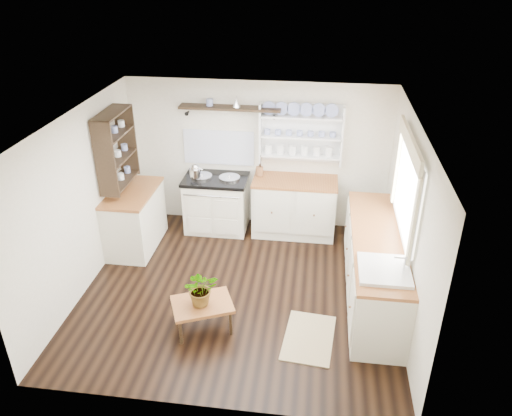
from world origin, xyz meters
name	(u,v)px	position (x,y,z in m)	size (l,w,h in m)	color
floor	(239,290)	(0.00, 0.00, 0.00)	(4.00, 3.80, 0.01)	black
wall_back	(258,155)	(0.00, 1.90, 1.15)	(4.00, 0.02, 2.30)	beige
wall_right	(408,224)	(2.00, 0.00, 1.15)	(0.02, 3.80, 2.30)	beige
wall_left	(81,203)	(-2.00, 0.00, 1.15)	(0.02, 3.80, 2.30)	beige
ceiling	(236,121)	(0.00, 0.00, 2.30)	(4.00, 3.80, 0.01)	white
window	(406,186)	(1.95, 0.15, 1.56)	(0.08, 1.55, 1.22)	white
aga_cooker	(217,203)	(-0.61, 1.57, 0.45)	(0.98, 0.68, 0.91)	white
back_cabinets	(294,206)	(0.60, 1.60, 0.46)	(1.27, 0.63, 0.90)	silver
right_cabinets	(374,266)	(1.70, 0.10, 0.46)	(0.62, 2.43, 0.90)	silver
belfast_sink	(383,279)	(1.70, -0.65, 0.80)	(0.55, 0.60, 0.45)	white
left_cabinets	(135,218)	(-1.70, 0.90, 0.46)	(0.62, 1.13, 0.90)	silver
plate_rack	(301,133)	(0.65, 1.86, 1.56)	(1.20, 0.22, 0.90)	white
high_shelf	(230,108)	(-0.40, 1.78, 1.91)	(1.50, 0.29, 0.16)	black
left_shelving	(116,148)	(-1.84, 0.90, 1.55)	(0.28, 0.80, 1.05)	black
kettle	(195,171)	(-0.89, 1.45, 1.03)	(0.17, 0.17, 0.21)	silver
utensil_crock	(259,171)	(0.05, 1.68, 0.98)	(0.12, 0.12, 0.14)	brown
center_table	(202,306)	(-0.30, -0.78, 0.32)	(0.81, 0.71, 0.37)	brown
potted_plant	(201,288)	(-0.30, -0.78, 0.58)	(0.38, 0.33, 0.43)	#3F7233
floor_rug	(309,338)	(0.94, -0.80, 0.01)	(0.55, 0.85, 0.02)	#9B7E5A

